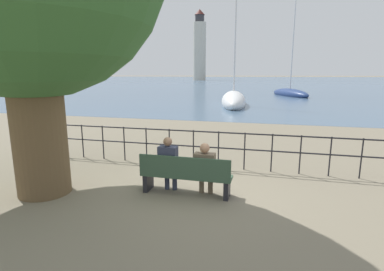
# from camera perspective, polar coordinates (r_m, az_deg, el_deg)

# --- Properties ---
(ground_plane) EXTENTS (1000.00, 1000.00, 0.00)m
(ground_plane) POSITION_cam_1_polar(r_m,az_deg,el_deg) (6.80, -1.08, -10.98)
(ground_plane) COLOR #7A705B
(harbor_water) EXTENTS (600.00, 300.00, 0.01)m
(harbor_water) POSITION_cam_1_polar(r_m,az_deg,el_deg) (166.36, 14.26, 10.38)
(harbor_water) COLOR #47607A
(harbor_water) RESTS_ON ground_plane
(park_bench) EXTENTS (2.01, 0.45, 0.90)m
(park_bench) POSITION_cam_1_polar(r_m,az_deg,el_deg) (6.58, -1.25, -7.65)
(park_bench) COLOR #334C38
(park_bench) RESTS_ON ground_plane
(seated_person_left) EXTENTS (0.41, 0.35, 1.27)m
(seated_person_left) POSITION_cam_1_polar(r_m,az_deg,el_deg) (6.70, -4.49, -5.09)
(seated_person_left) COLOR #2D3347
(seated_person_left) RESTS_ON ground_plane
(seated_person_right) EXTENTS (0.45, 0.35, 1.18)m
(seated_person_right) POSITION_cam_1_polar(r_m,az_deg,el_deg) (6.50, 2.46, -5.95)
(seated_person_right) COLOR brown
(seated_person_right) RESTS_ON ground_plane
(promenade_railing) EXTENTS (12.41, 0.04, 1.05)m
(promenade_railing) POSITION_cam_1_polar(r_m,az_deg,el_deg) (8.50, 2.65, -1.44)
(promenade_railing) COLOR black
(promenade_railing) RESTS_ON ground_plane
(sailboat_1) EXTENTS (3.08, 8.81, 9.81)m
(sailboat_1) POSITION_cam_1_polar(r_m,az_deg,el_deg) (25.94, 7.91, 6.55)
(sailboat_1) COLOR white
(sailboat_1) RESTS_ON ground_plane
(sailboat_2) EXTENTS (5.03, 8.26, 12.10)m
(sailboat_2) POSITION_cam_1_polar(r_m,az_deg,el_deg) (38.89, 18.12, 7.67)
(sailboat_2) COLOR navy
(sailboat_2) RESTS_ON ground_plane
(harbor_lighthouse) EXTENTS (5.41, 5.41, 29.09)m
(harbor_lighthouse) POSITION_cam_1_polar(r_m,az_deg,el_deg) (132.52, 1.44, 16.35)
(harbor_lighthouse) COLOR beige
(harbor_lighthouse) RESTS_ON ground_plane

